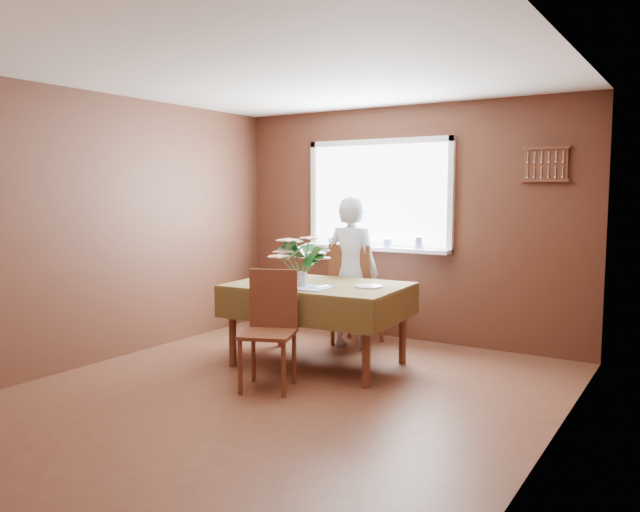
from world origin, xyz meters
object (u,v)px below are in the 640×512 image
Objects in this scene: chair_far at (354,291)px; seated_woman at (352,273)px; dining_table at (318,294)px; flower_bouquet at (301,254)px; chair_near at (270,324)px.

seated_woman is at bearing 100.31° from chair_far.
dining_table is 0.73m from seated_woman.
seated_woman reaches higher than flower_bouquet.
dining_table is at bearing 78.84° from flower_bouquet.
chair_near is at bearing 89.18° from chair_far.
chair_near is (0.01, -0.74, -0.14)m from dining_table.
seated_woman is at bearing 90.49° from flower_bouquet.
flower_bouquet is (0.03, -1.02, 0.48)m from chair_far.
dining_table is 1.54× the size of chair_far.
chair_far is 0.68× the size of seated_woman.
dining_table is 0.82m from chair_far.
seated_woman is at bearing 90.00° from dining_table.
dining_table is 1.71× the size of chair_near.
chair_near is 0.75m from flower_bouquet.
chair_far is at bearing 91.74° from flower_bouquet.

